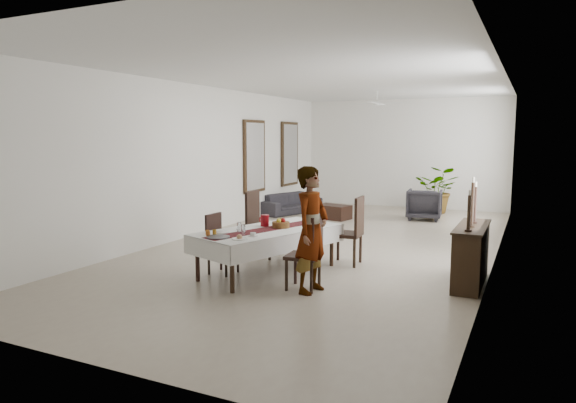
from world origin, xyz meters
The scene contains 87 objects.
floor centered at (0.00, 0.00, 0.00)m, with size 6.00×12.00×0.00m, color #B0A38C.
ceiling centered at (0.00, 0.00, 3.20)m, with size 6.00×12.00×0.02m, color white.
wall_back centered at (0.00, 6.00, 1.60)m, with size 6.00×0.02×3.20m, color white.
wall_front centered at (0.00, -6.00, 1.60)m, with size 6.00×0.02×3.20m, color white.
wall_left centered at (-3.00, 0.00, 1.60)m, with size 0.02×12.00×3.20m, color white.
wall_right centered at (3.00, 0.00, 1.60)m, with size 0.02×12.00×3.20m, color white.
dining_table_top centered at (-0.12, -2.43, 0.66)m, with size 0.91×2.19×0.05m, color black.
table_leg_fl centered at (-0.84, -3.28, 0.32)m, with size 0.06×0.06×0.64m, color black.
table_leg_fr centered at (-0.08, -3.54, 0.32)m, with size 0.06×0.06×0.64m, color black.
table_leg_bl centered at (-0.15, -1.31, 0.32)m, with size 0.06×0.06×0.64m, color black.
table_leg_br centered at (0.61, -1.58, 0.32)m, with size 0.06×0.06×0.64m, color black.
tablecloth_top centered at (-0.12, -2.43, 0.69)m, with size 1.08×2.35×0.01m, color white.
tablecloth_drape_left centered at (-0.62, -2.25, 0.56)m, with size 0.01×2.35×0.27m, color silver.
tablecloth_drape_right centered at (0.39, -2.61, 0.56)m, with size 0.01×2.35×0.27m, color white.
tablecloth_drape_near centered at (-0.51, -3.53, 0.56)m, with size 1.08×0.01×0.27m, color white.
tablecloth_drape_far centered at (0.27, -1.32, 0.56)m, with size 1.08×0.01×0.27m, color white.
table_runner centered at (-0.12, -2.43, 0.70)m, with size 0.32×2.28×0.00m, color maroon.
red_pitcher centered at (-0.29, -2.22, 0.79)m, with size 0.14×0.14×0.18m, color maroon.
pitcher_handle centered at (-0.36, -2.20, 0.79)m, with size 0.11×0.11×0.02m, color maroon.
wine_glass_near centered at (-0.21, -3.02, 0.77)m, with size 0.06×0.06×0.16m, color white.
wine_glass_mid centered at (-0.37, -2.87, 0.77)m, with size 0.06×0.06×0.16m, color white.
teacup_right centered at (-0.04, -3.04, 0.72)m, with size 0.08×0.08×0.05m, color silver.
saucer_right centered at (-0.04, -3.04, 0.70)m, with size 0.14×0.14×0.01m, color white.
teacup_left centered at (-0.48, -2.64, 0.72)m, with size 0.08×0.08×0.05m, color white.
saucer_left centered at (-0.48, -2.64, 0.70)m, with size 0.14×0.14×0.01m, color silver.
plate_near_right centered at (-0.11, -3.30, 0.70)m, with size 0.22×0.22×0.01m, color white.
bread_near_right centered at (-0.11, -3.30, 0.73)m, with size 0.08×0.08×0.08m, color tan.
plate_near_left centered at (-0.60, -2.98, 0.70)m, with size 0.22×0.22×0.01m, color white.
plate_far_left centered at (-0.23, -1.86, 0.70)m, with size 0.22×0.22×0.01m, color white.
serving_tray centered at (-0.44, -3.33, 0.70)m, with size 0.33×0.33×0.02m, color #414247.
jam_jar_a centered at (-0.63, -3.29, 0.73)m, with size 0.06×0.06×0.07m, color #904715.
jam_jar_b centered at (-0.70, -3.21, 0.73)m, with size 0.06×0.06×0.07m, color #935015.
jam_jar_c centered at (-0.63, -3.14, 0.73)m, with size 0.06×0.06×0.07m, color #906114.
fruit_basket centered at (0.00, -2.23, 0.74)m, with size 0.27×0.27×0.09m, color brown.
fruit_red centered at (0.03, -2.22, 0.81)m, with size 0.08×0.08×0.08m, color maroon.
fruit_green centered at (-0.02, -2.19, 0.81)m, with size 0.07×0.07×0.07m, color #5C7322.
fruit_yellow centered at (-0.01, -2.27, 0.81)m, with size 0.08×0.08×0.08m, color gold.
chair_right_near_seat centered at (0.70, -2.94, 0.46)m, with size 0.44×0.44×0.05m, color black.
chair_right_near_leg_fl centered at (0.90, -3.10, 0.22)m, with size 0.04×0.04×0.44m, color black.
chair_right_near_leg_fr centered at (0.86, -2.74, 0.22)m, with size 0.04×0.04×0.44m, color black.
chair_right_near_leg_bl centered at (0.54, -3.13, 0.22)m, with size 0.04×0.04×0.44m, color black.
chair_right_near_leg_br centered at (0.51, -2.78, 0.22)m, with size 0.04×0.04×0.44m, color black.
chair_right_near_back centered at (0.90, -2.92, 0.76)m, with size 0.44×0.04×0.56m, color black.
chair_right_far_seat centered at (0.78, -1.36, 0.50)m, with size 0.48×0.48×0.05m, color black.
chair_right_far_leg_fl centered at (0.98, -1.54, 0.24)m, with size 0.05×0.05×0.47m, color black.
chair_right_far_leg_fr centered at (0.96, -1.15, 0.24)m, with size 0.05×0.05×0.47m, color black.
chair_right_far_leg_bl centered at (0.59, -1.57, 0.24)m, with size 0.05×0.05×0.47m, color black.
chair_right_far_leg_br centered at (0.57, -1.17, 0.24)m, with size 0.05×0.05×0.47m, color black.
chair_right_far_back centered at (1.00, -1.35, 0.83)m, with size 0.48×0.04×0.61m, color black.
chair_left_near_seat centered at (-0.74, -2.75, 0.41)m, with size 0.39×0.39×0.04m, color black.
chair_left_near_leg_fl centered at (-0.89, -2.58, 0.19)m, with size 0.04×0.04×0.39m, color black.
chair_left_near_leg_fr centered at (-0.90, -2.90, 0.19)m, with size 0.04×0.04×0.39m, color black.
chair_left_near_leg_bl centered at (-0.57, -2.59, 0.19)m, with size 0.04×0.04×0.39m, color black.
chair_left_near_leg_br centered at (-0.58, -2.91, 0.19)m, with size 0.04×0.04×0.39m, color black.
chair_left_near_back centered at (-0.91, -2.74, 0.68)m, with size 0.39×0.04×0.50m, color black.
chair_left_far_seat centered at (-0.70, -1.48, 0.51)m, with size 0.49×0.49×0.06m, color black.
chair_left_far_leg_fl centered at (-0.91, -1.29, 0.24)m, with size 0.05×0.05×0.48m, color black.
chair_left_far_leg_fr centered at (-0.89, -1.69, 0.24)m, with size 0.05×0.05×0.48m, color black.
chair_left_far_leg_bl centered at (-0.51, -1.27, 0.24)m, with size 0.05×0.05×0.48m, color black.
chair_left_far_leg_br centered at (-0.49, -1.67, 0.24)m, with size 0.05×0.05×0.48m, color black.
chair_left_far_back centered at (-0.92, -1.50, 0.85)m, with size 0.49×0.04×0.62m, color black.
woman centered at (0.86, -3.02, 0.86)m, with size 0.63×0.41×1.72m, color #92949A.
sideboard_body centered at (2.78, -1.71, 0.41)m, with size 0.37×1.38×0.83m, color black.
sideboard_top centered at (2.78, -1.71, 0.84)m, with size 0.40×1.43×0.03m, color black.
candlestick_near_base centered at (2.78, -2.21, 0.87)m, with size 0.09×0.09×0.03m, color black.
candlestick_near_shaft centered at (2.78, -2.21, 1.11)m, with size 0.05×0.05×0.46m, color black.
candlestick_near_candle centered at (2.78, -2.21, 1.38)m, with size 0.03×0.03×0.07m, color silver.
candlestick_mid_base centered at (2.78, -1.85, 0.87)m, with size 0.09×0.09×0.03m, color black.
candlestick_mid_shaft centered at (2.78, -1.85, 1.18)m, with size 0.05×0.05×0.60m, color black.
candlestick_mid_candle centered at (2.78, -1.85, 1.52)m, with size 0.03×0.03×0.07m, color silver.
candlestick_far_base centered at (2.78, -1.48, 0.87)m, with size 0.09×0.09×0.03m, color black.
candlestick_far_shaft centered at (2.78, -1.48, 1.14)m, with size 0.05×0.05×0.51m, color black.
candlestick_far_candle centered at (2.78, -1.48, 1.42)m, with size 0.03×0.03×0.07m, color white.
sofa centered at (-2.50, 3.40, 0.27)m, with size 1.86×0.73×0.54m, color #2E2A30.
armchair centered at (1.06, 3.86, 0.39)m, with size 0.83×0.86×0.78m, color #2A272D.
coffee_table centered at (-1.06, 2.94, 0.18)m, with size 0.81×0.54×0.36m, color black.
potted_plant centered at (1.17, 5.19, 0.65)m, with size 1.17×1.01×1.29m, color #235321.
mirror_frame_near centered at (-2.96, 2.20, 1.60)m, with size 0.06×1.05×1.85m, color black.
mirror_glass_near centered at (-2.92, 2.20, 1.60)m, with size 0.01×0.90×1.70m, color white.
mirror_frame_far centered at (-2.96, 4.30, 1.60)m, with size 0.06×1.05×1.85m, color black.
mirror_glass_far centered at (-2.92, 4.30, 1.60)m, with size 0.01×0.90×1.70m, color silver.
fan_rod centered at (0.00, 3.00, 3.10)m, with size 0.04×0.04×0.20m, color white.
fan_hub centered at (0.00, 3.00, 2.90)m, with size 0.16×0.16×0.08m, color silver.
fan_blade_n centered at (0.00, 3.35, 2.90)m, with size 0.10×0.55×0.01m, color white.
fan_blade_s centered at (0.00, 2.65, 2.90)m, with size 0.10×0.55×0.01m, color white.
fan_blade_e centered at (0.35, 3.00, 2.90)m, with size 0.55×0.10×0.01m, color white.
fan_blade_w centered at (-0.35, 3.00, 2.90)m, with size 0.55×0.10×0.01m, color silver.
Camera 1 is at (3.52, -9.31, 2.12)m, focal length 32.00 mm.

